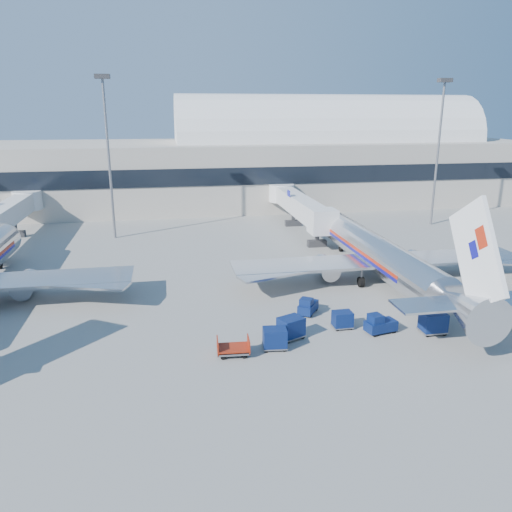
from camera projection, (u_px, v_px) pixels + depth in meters
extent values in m
plane|color=gray|center=(302.00, 304.00, 48.05)|extent=(260.00, 260.00, 0.00)
cube|color=#B2AA9E|center=(98.00, 176.00, 94.98)|extent=(170.00, 28.00, 12.00)
cube|color=black|center=(87.00, 180.00, 81.53)|extent=(170.00, 0.40, 3.00)
cylinder|color=silver|center=(326.00, 141.00, 101.00)|extent=(60.00, 18.00, 18.00)
cylinder|color=silver|center=(376.00, 253.00, 54.61)|extent=(3.80, 28.00, 3.80)
sphere|color=silver|center=(334.00, 225.00, 67.83)|extent=(3.72, 3.72, 3.72)
cone|color=silver|center=(466.00, 307.00, 38.44)|extent=(3.80, 6.00, 3.80)
cube|color=#B3230D|center=(373.00, 248.00, 55.48)|extent=(3.85, 20.16, 0.32)
cube|color=navy|center=(372.00, 251.00, 55.59)|extent=(3.85, 20.16, 0.32)
cube|color=white|center=(477.00, 254.00, 36.74)|extent=(0.35, 7.79, 8.74)
cube|color=silver|center=(462.00, 303.00, 38.86)|extent=(11.00, 3.00, 0.18)
cube|color=silver|center=(380.00, 261.00, 53.83)|extent=(32.00, 5.00, 0.28)
cylinder|color=#B7B7BC|center=(326.00, 268.00, 54.58)|extent=(2.10, 3.80, 2.10)
cylinder|color=#B7B7BC|center=(419.00, 262.00, 56.46)|extent=(2.10, 3.80, 2.10)
cylinder|color=black|center=(341.00, 248.00, 65.69)|extent=(0.40, 0.90, 0.90)
sphere|color=silver|center=(5.00, 239.00, 60.65)|extent=(3.72, 3.72, 3.72)
cylinder|color=#B7B7BC|center=(25.00, 285.00, 49.28)|extent=(2.10, 3.80, 2.10)
cylinder|color=black|center=(0.00, 265.00, 58.50)|extent=(0.40, 0.90, 0.90)
cube|color=silver|center=(299.00, 205.00, 76.56)|extent=(2.70, 24.00, 2.70)
cube|color=silver|center=(323.00, 221.00, 65.04)|extent=(3.40, 3.20, 3.20)
cylinder|color=silver|center=(282.00, 193.00, 87.42)|extent=(4.40, 4.40, 3.00)
cube|color=#2D2D30|center=(317.00, 234.00, 67.73)|extent=(0.50, 0.50, 3.00)
cube|color=#2D2D30|center=(317.00, 243.00, 68.11)|extent=(2.60, 1.00, 0.90)
cube|color=#2D2D30|center=(293.00, 215.00, 80.01)|extent=(0.50, 0.50, 3.00)
cube|color=#2D2D30|center=(293.00, 223.00, 80.39)|extent=(2.60, 1.00, 0.90)
cube|color=navy|center=(289.00, 193.00, 75.78)|extent=(0.12, 1.40, 0.90)
cube|color=silver|center=(6.00, 214.00, 69.38)|extent=(2.70, 24.00, 2.70)
cylinder|color=silver|center=(27.00, 200.00, 80.24)|extent=(4.40, 4.40, 3.00)
cube|color=#2D2D30|center=(15.00, 225.00, 72.83)|extent=(0.50, 0.50, 3.00)
cube|color=#2D2D30|center=(16.00, 234.00, 73.21)|extent=(2.60, 1.00, 0.90)
cylinder|color=slate|center=(109.00, 162.00, 69.88)|extent=(0.36, 0.36, 22.00)
cube|color=#2D2D30|center=(102.00, 76.00, 66.71)|extent=(2.00, 1.20, 0.60)
cylinder|color=slate|center=(437.00, 156.00, 78.43)|extent=(0.36, 0.36, 22.00)
cube|color=#2D2D30|center=(445.00, 80.00, 75.26)|extent=(2.00, 1.20, 0.60)
cube|color=#9E9E96|center=(461.00, 282.00, 52.89)|extent=(3.00, 0.55, 0.90)
cube|color=#9E9E96|center=(489.00, 280.00, 53.45)|extent=(3.00, 0.55, 0.90)
cube|color=#091947|center=(381.00, 326.00, 41.64)|extent=(2.81, 1.81, 0.85)
cube|color=#091947|center=(376.00, 319.00, 41.24)|extent=(1.23, 1.32, 0.79)
cylinder|color=black|center=(386.00, 325.00, 42.50)|extent=(0.67, 0.37, 0.63)
cube|color=#091947|center=(432.00, 298.00, 47.86)|extent=(2.68, 1.87, 0.79)
cube|color=#091947|center=(427.00, 292.00, 47.74)|extent=(1.22, 1.29, 0.74)
cylinder|color=black|center=(440.00, 299.00, 48.30)|extent=(0.63, 0.39, 0.59)
cube|color=#091947|center=(308.00, 307.00, 45.62)|extent=(2.43, 2.74, 0.81)
cube|color=#091947|center=(306.00, 302.00, 44.97)|extent=(1.44, 1.41, 0.75)
cylinder|color=black|center=(306.00, 306.00, 46.65)|extent=(0.54, 0.63, 0.60)
cube|color=#091947|center=(342.00, 319.00, 42.42)|extent=(1.62, 1.27, 1.29)
cube|color=slate|center=(342.00, 326.00, 42.60)|extent=(1.71, 1.32, 0.09)
cylinder|color=black|center=(347.00, 323.00, 43.18)|extent=(0.36, 0.15, 0.35)
cube|color=#091947|center=(291.00, 327.00, 40.46)|extent=(2.37, 2.15, 1.55)
cube|color=slate|center=(291.00, 336.00, 40.68)|extent=(2.49, 2.24, 0.11)
cylinder|color=black|center=(294.00, 331.00, 41.56)|extent=(0.46, 0.33, 0.43)
cube|color=#091947|center=(275.00, 337.00, 38.69)|extent=(1.91, 1.55, 1.45)
cube|color=slate|center=(275.00, 346.00, 38.90)|extent=(2.02, 1.61, 0.10)
cylinder|color=black|center=(283.00, 343.00, 39.49)|extent=(0.41, 0.19, 0.40)
cube|color=#091947|center=(433.00, 322.00, 41.39)|extent=(1.97, 1.53, 1.58)
cube|color=slate|center=(432.00, 330.00, 41.61)|extent=(2.08, 1.58, 0.11)
cylinder|color=black|center=(437.00, 327.00, 42.32)|extent=(0.44, 0.18, 0.44)
cube|color=#091947|center=(481.00, 312.00, 43.85)|extent=(2.14, 2.04, 1.36)
cube|color=slate|center=(481.00, 319.00, 44.04)|extent=(2.24, 2.13, 0.09)
cylinder|color=black|center=(489.00, 318.00, 44.24)|extent=(0.39, 0.34, 0.38)
cube|color=slate|center=(233.00, 350.00, 37.82)|extent=(2.57, 1.83, 0.13)
cube|color=maroon|center=(233.00, 348.00, 37.76)|extent=(2.57, 1.89, 0.09)
cylinder|color=black|center=(243.00, 348.00, 38.55)|extent=(0.46, 0.21, 0.45)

